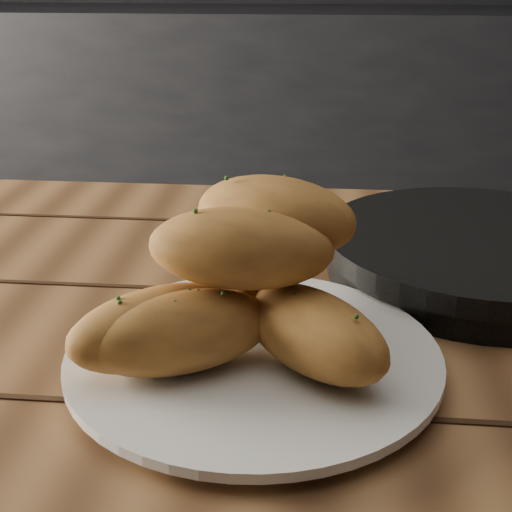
{
  "coord_description": "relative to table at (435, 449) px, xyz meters",
  "views": [
    {
      "loc": [
        0.35,
        -0.91,
        1.05
      ],
      "look_at": [
        0.3,
        -0.41,
        0.84
      ],
      "focal_mm": 50.0,
      "sensor_mm": 36.0,
      "label": 1
    }
  ],
  "objects": [
    {
      "name": "counter",
      "position": [
        -0.46,
        2.08,
        -0.2
      ],
      "size": [
        2.8,
        0.6,
        0.9
      ],
      "primitive_type": "cube",
      "color": "black",
      "rests_on": "ground"
    },
    {
      "name": "plate",
      "position": [
        -0.16,
        -0.04,
        0.11
      ],
      "size": [
        0.3,
        0.3,
        0.02
      ],
      "color": "white",
      "rests_on": "table"
    },
    {
      "name": "table",
      "position": [
        0.0,
        0.0,
        0.0
      ],
      "size": [
        1.42,
        0.91,
        0.75
      ],
      "color": "brown",
      "rests_on": "ground"
    },
    {
      "name": "bread_rolls",
      "position": [
        -0.17,
        -0.05,
        0.17
      ],
      "size": [
        0.26,
        0.22,
        0.13
      ],
      "color": "#BF7D35",
      "rests_on": "plate"
    },
    {
      "name": "skillet",
      "position": [
        0.06,
        0.17,
        0.12
      ],
      "size": [
        0.44,
        0.32,
        0.05
      ],
      "color": "black",
      "rests_on": "table"
    }
  ]
}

